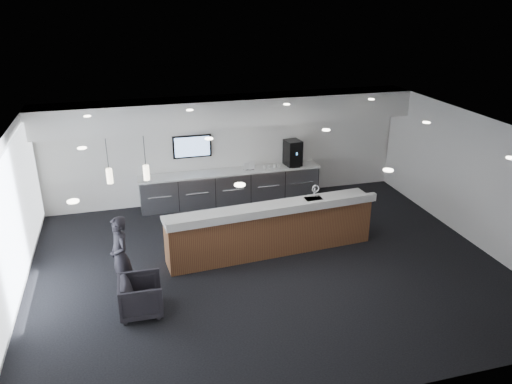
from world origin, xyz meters
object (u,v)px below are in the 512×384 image
object	(u,v)px
coffee_machine	(293,153)
service_counter	(271,229)
lounge_guest	(120,256)
armchair	(141,296)

from	to	relation	value
coffee_machine	service_counter	bearing A→B (deg)	-124.43
coffee_machine	lounge_guest	size ratio (longest dim) A/B	0.45
coffee_machine	armchair	xyz separation A→B (m)	(-4.55, -4.65, -0.95)
service_counter	armchair	world-z (taller)	service_counter
coffee_machine	armchair	distance (m)	6.58
service_counter	coffee_machine	xyz separation A→B (m)	(1.55, 3.04, 0.73)
coffee_machine	lounge_guest	world-z (taller)	coffee_machine
coffee_machine	armchair	world-z (taller)	coffee_machine
service_counter	lounge_guest	distance (m)	3.41
service_counter	lounge_guest	world-z (taller)	lounge_guest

